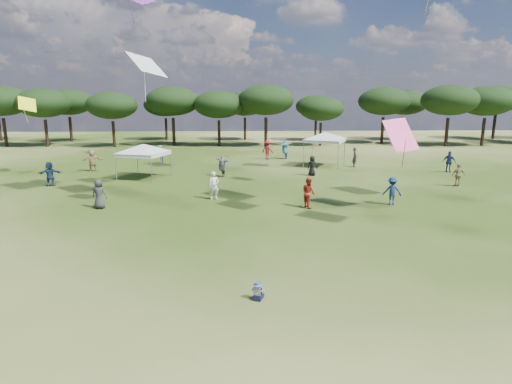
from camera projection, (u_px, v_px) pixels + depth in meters
ground at (256, 343)px, 10.37m from camera, size 140.00×140.00×0.00m
tree_line at (258, 102)px, 55.59m from camera, size 108.78×17.63×7.77m
tent_left at (143, 146)px, 31.44m from camera, size 5.85×5.85×2.86m
tent_right at (325, 134)px, 36.92m from camera, size 5.78×5.78×3.30m
toddler at (258, 292)px, 12.56m from camera, size 0.42×0.45×0.56m
festival_crowd at (243, 162)px, 33.94m from camera, size 31.03×20.99×1.89m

